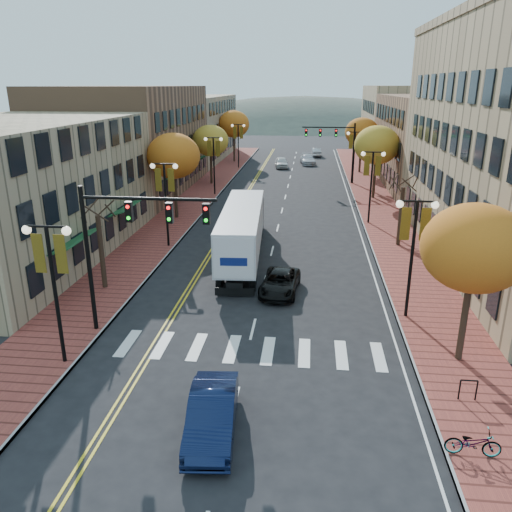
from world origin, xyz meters
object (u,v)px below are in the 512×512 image
(semi_truck, at_px, (243,227))
(bicycle, at_px, (473,443))
(navy_sedan, at_px, (212,414))
(black_suv, at_px, (280,283))

(semi_truck, xyz_separation_m, bicycle, (9.65, -18.50, -1.54))
(semi_truck, height_order, bicycle, semi_truck)
(navy_sedan, bearing_deg, black_suv, 77.85)
(navy_sedan, xyz_separation_m, bicycle, (8.30, -0.37, -0.13))
(navy_sedan, xyz_separation_m, black_suv, (1.51, 12.23, -0.13))
(semi_truck, distance_m, navy_sedan, 18.24)
(navy_sedan, height_order, bicycle, navy_sedan)
(semi_truck, xyz_separation_m, navy_sedan, (1.35, -18.13, -1.41))
(semi_truck, relative_size, bicycle, 8.63)
(bicycle, bearing_deg, navy_sedan, 90.01)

